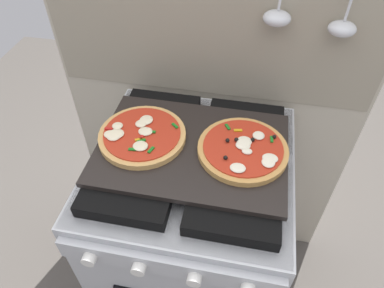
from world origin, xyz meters
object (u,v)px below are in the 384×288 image
pizza_left (141,135)px  pizza_right (243,149)px  baking_tray (192,148)px  stove (192,233)px

pizza_left → pizza_right: bearing=-0.1°
baking_tray → pizza_left: bearing=177.8°
baking_tray → pizza_right: 0.15m
stove → pizza_right: bearing=2.7°
baking_tray → pizza_left: pizza_left is taller
baking_tray → pizza_right: size_ratio=2.13×
stove → pizza_right: pizza_right is taller
stove → pizza_right: size_ratio=3.55×
pizza_left → pizza_right: 0.30m
stove → baking_tray: (0.00, 0.00, 0.46)m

